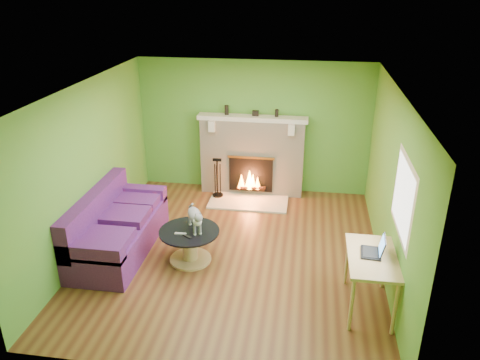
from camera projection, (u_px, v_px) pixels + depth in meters
The scene contains 22 objects.
floor at pixel (233, 252), 7.38m from camera, with size 5.00×5.00×0.00m, color #542C18.
ceiling at pixel (232, 89), 6.34m from camera, with size 5.00×5.00×0.00m, color white.
wall_back at pixel (254, 127), 9.13m from camera, with size 5.00×5.00×0.00m, color #559631.
wall_front at pixel (191, 275), 4.59m from camera, with size 5.00×5.00×0.00m, color #559631.
wall_left at pixel (88, 168), 7.17m from camera, with size 5.00×5.00×0.00m, color #559631.
wall_right at pixel (391, 186), 6.55m from camera, with size 5.00×5.00×0.00m, color #559631.
window_frame at pixel (403, 197), 5.64m from camera, with size 1.20×1.20×0.00m, color silver.
window_pane at pixel (403, 197), 5.64m from camera, with size 1.06×1.06×0.00m, color white.
fireplace at pixel (252, 156), 9.17m from camera, with size 2.10×0.46×1.58m.
hearth at pixel (248, 202), 9.00m from camera, with size 1.50×0.75×0.03m, color beige.
mantel at pixel (252, 118), 8.84m from camera, with size 2.10×0.28×0.08m, color beige.
sofa at pixel (115, 228), 7.33m from camera, with size 0.97×2.14×0.96m.
coffee_table at pixel (190, 243), 7.06m from camera, with size 0.91×0.91×0.51m.
desk at pixel (372, 262), 5.89m from camera, with size 0.61×1.06×0.78m.
cat at pixel (195, 218), 6.93m from camera, with size 0.24×0.64×0.40m, color slate, non-canonical shape.
remote_silver at pixel (181, 234), 6.88m from camera, with size 0.17×0.04×0.02m, color gray.
remote_black at pixel (187, 236), 6.81m from camera, with size 0.16×0.04×0.02m, color black.
laptop at pixel (372, 245), 5.85m from camera, with size 0.28×0.33×0.24m, color black, non-canonical shape.
fire_tools at pixel (217, 177), 9.06m from camera, with size 0.21×0.21×0.79m, color black, non-canonical shape.
mantel_vase_left at pixel (227, 110), 8.89m from camera, with size 0.08×0.08×0.18m, color black.
mantel_vase_right at pixel (277, 113), 8.77m from camera, with size 0.07×0.07×0.14m, color black.
mantel_box at pixel (255, 113), 8.83m from camera, with size 0.12×0.08×0.10m, color black.
Camera 1 is at (1.05, -6.22, 3.99)m, focal length 35.00 mm.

